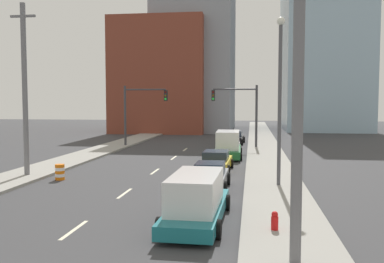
% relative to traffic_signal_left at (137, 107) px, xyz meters
% --- Properties ---
extents(sidewalk_left, '(3.29, 89.85, 0.17)m').
position_rel_traffic_signal_left_xyz_m(sidewalk_left, '(-2.38, 8.25, -4.06)').
color(sidewalk_left, gray).
rests_on(sidewalk_left, ground).
extents(sidewalk_right, '(3.29, 89.85, 0.17)m').
position_rel_traffic_signal_left_xyz_m(sidewalk_right, '(13.10, 8.25, -4.06)').
color(sidewalk_right, gray).
rests_on(sidewalk_right, ground).
extents(lane_stripe_at_8m, '(0.16, 2.40, 0.01)m').
position_rel_traffic_signal_left_xyz_m(lane_stripe_at_8m, '(5.36, -28.61, -4.14)').
color(lane_stripe_at_8m, beige).
rests_on(lane_stripe_at_8m, ground).
extents(lane_stripe_at_14m, '(0.16, 2.40, 0.01)m').
position_rel_traffic_signal_left_xyz_m(lane_stripe_at_14m, '(5.36, -22.27, -4.14)').
color(lane_stripe_at_14m, beige).
rests_on(lane_stripe_at_14m, ground).
extents(lane_stripe_at_21m, '(0.16, 2.40, 0.01)m').
position_rel_traffic_signal_left_xyz_m(lane_stripe_at_21m, '(5.36, -15.28, -4.14)').
color(lane_stripe_at_21m, beige).
rests_on(lane_stripe_at_21m, ground).
extents(lane_stripe_at_28m, '(0.16, 2.40, 0.01)m').
position_rel_traffic_signal_left_xyz_m(lane_stripe_at_28m, '(5.36, -8.18, -4.14)').
color(lane_stripe_at_28m, beige).
rests_on(lane_stripe_at_28m, ground).
extents(lane_stripe_at_35m, '(0.16, 2.40, 0.01)m').
position_rel_traffic_signal_left_xyz_m(lane_stripe_at_35m, '(5.36, -1.97, -4.14)').
color(lane_stripe_at_35m, beige).
rests_on(lane_stripe_at_35m, ground).
extents(building_brick_left, '(14.00, 16.00, 17.14)m').
position_rel_traffic_signal_left_xyz_m(building_brick_left, '(-2.05, 24.23, 4.42)').
color(building_brick_left, brown).
rests_on(building_brick_left, ground).
extents(building_office_center, '(12.00, 20.00, 25.50)m').
position_rel_traffic_signal_left_xyz_m(building_office_center, '(2.69, 28.23, 8.61)').
color(building_office_center, gray).
rests_on(building_office_center, ground).
extents(building_glass_right, '(13.00, 20.00, 30.30)m').
position_rel_traffic_signal_left_xyz_m(building_glass_right, '(23.64, 32.23, 11.01)').
color(building_glass_right, '#99B7CC').
rests_on(building_glass_right, ground).
extents(traffic_signal_left, '(4.64, 0.35, 6.37)m').
position_rel_traffic_signal_left_xyz_m(traffic_signal_left, '(0.00, 0.00, 0.00)').
color(traffic_signal_left, '#38383D').
rests_on(traffic_signal_left, ground).
extents(traffic_signal_right, '(4.64, 0.35, 6.37)m').
position_rel_traffic_signal_left_xyz_m(traffic_signal_right, '(10.99, 0.00, 0.00)').
color(traffic_signal_right, '#38383D').
rests_on(traffic_signal_right, ground).
extents(utility_pole_right_near, '(1.60, 0.32, 8.73)m').
position_rel_traffic_signal_left_xyz_m(utility_pole_right_near, '(13.07, -31.17, 0.34)').
color(utility_pole_right_near, slate).
rests_on(utility_pole_right_near, ground).
extents(utility_pole_left_mid, '(1.60, 0.32, 10.73)m').
position_rel_traffic_signal_left_xyz_m(utility_pole_left_mid, '(-2.08, -18.52, 1.34)').
color(utility_pole_left_mid, slate).
rests_on(utility_pole_left_mid, ground).
extents(traffic_barrel, '(0.56, 0.56, 0.95)m').
position_rel_traffic_signal_left_xyz_m(traffic_barrel, '(0.37, -19.14, -3.67)').
color(traffic_barrel, orange).
rests_on(traffic_barrel, ground).
extents(street_lamp, '(0.44, 0.44, 9.24)m').
position_rel_traffic_signal_left_xyz_m(street_lamp, '(13.31, -19.71, 1.15)').
color(street_lamp, '#4C4C51').
rests_on(street_lamp, ground).
extents(fire_hydrant, '(0.26, 0.26, 0.84)m').
position_rel_traffic_signal_left_xyz_m(fire_hydrant, '(12.65, -28.13, -3.73)').
color(fire_hydrant, red).
rests_on(fire_hydrant, ground).
extents(box_truck_teal, '(2.39, 6.44, 1.96)m').
position_rel_traffic_signal_left_xyz_m(box_truck_teal, '(9.71, -27.11, -3.21)').
color(box_truck_teal, '#196B75').
rests_on(box_truck_teal, ground).
extents(sedan_gray, '(2.04, 4.24, 1.44)m').
position_rel_traffic_signal_left_xyz_m(sedan_gray, '(9.62, -20.52, -3.48)').
color(sedan_gray, slate).
rests_on(sedan_gray, ground).
extents(sedan_yellow, '(2.25, 4.85, 1.37)m').
position_rel_traffic_signal_left_xyz_m(sedan_yellow, '(9.43, -14.45, -3.51)').
color(sedan_yellow, gold).
rests_on(sedan_yellow, ground).
extents(box_truck_green, '(2.51, 6.36, 2.26)m').
position_rel_traffic_signal_left_xyz_m(box_truck_green, '(9.86, -7.37, -3.09)').
color(box_truck_green, '#1E6033').
rests_on(box_truck_green, ground).
extents(sedan_white, '(2.27, 4.76, 1.40)m').
position_rel_traffic_signal_left_xyz_m(sedan_white, '(9.73, -0.79, -3.50)').
color(sedan_white, silver).
rests_on(sedan_white, ground).
extents(sedan_black, '(2.33, 4.74, 1.46)m').
position_rel_traffic_signal_left_xyz_m(sedan_black, '(9.93, 4.60, -3.47)').
color(sedan_black, black).
rests_on(sedan_black, ground).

